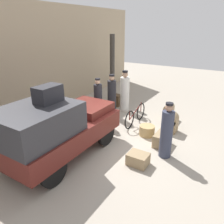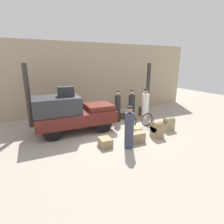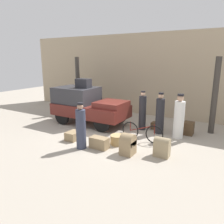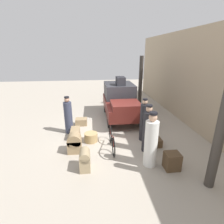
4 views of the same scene
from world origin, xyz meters
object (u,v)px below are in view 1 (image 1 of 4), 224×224
at_px(bicycle, 135,115).
at_px(trunk_barrel_dark, 170,122).
at_px(suitcase_tan_flat, 161,139).
at_px(suitcase_black_upright, 99,112).
at_px(porter_lifting_near_truck, 112,97).
at_px(conductor_in_dark_uniform, 125,92).
at_px(porter_with_bicycle, 98,102).
at_px(trunk_large_brown, 138,159).
at_px(trunk_umber_medium, 116,100).
at_px(trunk_wicker_pale, 169,111).
at_px(trunk_on_truck_roof, 48,94).
at_px(truck, 56,128).
at_px(wicker_basket, 147,131).
at_px(porter_standing_middle, 167,133).

distance_m(bicycle, trunk_barrel_dark, 1.37).
relative_size(suitcase_tan_flat, suitcase_black_upright, 1.55).
bearing_deg(porter_lifting_near_truck, conductor_in_dark_uniform, -10.74).
bearing_deg(porter_with_bicycle, trunk_large_brown, -125.13).
distance_m(trunk_large_brown, trunk_umber_medium, 4.83).
distance_m(trunk_large_brown, suitcase_black_upright, 3.82).
height_order(trunk_wicker_pale, trunk_on_truck_roof, trunk_on_truck_roof).
bearing_deg(truck, wicker_basket, -31.79).
relative_size(porter_standing_middle, conductor_in_dark_uniform, 0.93).
distance_m(porter_standing_middle, trunk_large_brown, 1.11).
height_order(bicycle, trunk_large_brown, bicycle).
relative_size(truck, suitcase_black_upright, 8.49).
bearing_deg(trunk_on_truck_roof, trunk_umber_medium, 9.88).
height_order(porter_lifting_near_truck, trunk_large_brown, porter_lifting_near_truck).
bearing_deg(trunk_umber_medium, suitcase_black_upright, 179.18).
height_order(wicker_basket, porter_lifting_near_truck, porter_lifting_near_truck).
bearing_deg(truck, bicycle, -14.62).
bearing_deg(trunk_on_truck_roof, porter_standing_middle, -54.70).
xyz_separation_m(trunk_large_brown, suitcase_black_upright, (2.39, 2.99, -0.01)).
height_order(conductor_in_dark_uniform, trunk_barrel_dark, conductor_in_dark_uniform).
height_order(porter_with_bicycle, suitcase_black_upright, porter_with_bicycle).
distance_m(trunk_large_brown, suitcase_tan_flat, 1.37).
bearing_deg(porter_with_bicycle, wicker_basket, -92.62).
bearing_deg(bicycle, trunk_umber_medium, 50.53).
relative_size(trunk_large_brown, trunk_on_truck_roof, 0.80).
bearing_deg(trunk_large_brown, wicker_basket, 15.32).
relative_size(porter_lifting_near_truck, porter_with_bicycle, 1.00).
distance_m(suitcase_tan_flat, trunk_wicker_pale, 2.21).
distance_m(conductor_in_dark_uniform, trunk_on_truck_roof, 4.72).
xyz_separation_m(porter_standing_middle, suitcase_tan_flat, (0.56, 0.31, -0.56)).
distance_m(porter_with_bicycle, trunk_on_truck_roof, 3.15).
height_order(porter_lifting_near_truck, trunk_wicker_pale, porter_lifting_near_truck).
relative_size(wicker_basket, trunk_umber_medium, 0.98).
distance_m(conductor_in_dark_uniform, porter_with_bicycle, 1.70).
bearing_deg(suitcase_black_upright, bicycle, -89.66).
distance_m(bicycle, suitcase_tan_flat, 1.78).
height_order(trunk_barrel_dark, suitcase_black_upright, trunk_barrel_dark).
distance_m(truck, porter_lifting_near_truck, 3.62).
bearing_deg(bicycle, porter_standing_middle, -132.55).
bearing_deg(trunk_wicker_pale, truck, 157.53).
xyz_separation_m(conductor_in_dark_uniform, trunk_umber_medium, (0.29, 0.62, -0.55)).
bearing_deg(suitcase_tan_flat, truck, 134.63).
distance_m(wicker_basket, trunk_large_brown, 1.81).
relative_size(suitcase_tan_flat, trunk_wicker_pale, 1.02).
bearing_deg(suitcase_tan_flat, trunk_barrel_dark, 3.44).
distance_m(truck, bicycle, 3.47).
relative_size(wicker_basket, trunk_large_brown, 0.96).
relative_size(porter_standing_middle, porter_with_bicycle, 0.95).
bearing_deg(porter_lifting_near_truck, suitcase_tan_flat, -116.31).
bearing_deg(porter_lifting_near_truck, trunk_on_truck_roof, -174.08).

